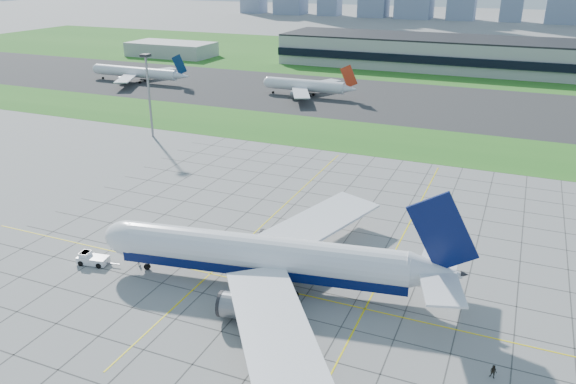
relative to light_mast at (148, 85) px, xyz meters
name	(u,v)px	position (x,y,z in m)	size (l,w,h in m)	color
ground	(267,280)	(70.00, -65.00, -16.18)	(1400.00, 1400.00, 0.00)	gray
grass_median	(390,140)	(70.00, 25.00, -16.16)	(700.00, 35.00, 0.04)	#25651C
asphalt_taxiway	(422,103)	(70.00, 80.00, -16.15)	(700.00, 75.00, 0.04)	#383838
grass_far	(459,62)	(70.00, 190.00, -16.16)	(700.00, 145.00, 0.04)	#25651C
apron_markings	(294,252)	(70.43, -53.91, -16.17)	(120.00, 130.00, 0.03)	#474744
terminal	(538,58)	(110.00, 164.87, -8.29)	(260.00, 43.00, 15.80)	#B7B7B2
service_block	(171,49)	(-90.00, 145.00, -12.18)	(50.00, 25.00, 8.00)	#B7B7B2
light_mast	(148,85)	(0.00, 0.00, 0.00)	(2.50, 2.50, 25.60)	gray
airliner	(265,257)	(70.50, -66.62, -10.75)	(62.75, 63.10, 19.85)	white
pushback_tug	(92,259)	(38.40, -72.26, -15.19)	(8.10, 3.52, 2.22)	white
crew_near	(139,260)	(46.37, -69.14, -15.35)	(0.60, 0.40, 1.66)	black
crew_far	(493,372)	(107.78, -75.88, -15.22)	(0.93, 0.72, 1.91)	black
distant_jet_0	(137,72)	(-59.51, 71.26, -11.69)	(49.68, 42.66, 14.08)	white
distant_jet_1	(307,85)	(23.72, 73.41, -11.70)	(38.56, 42.66, 14.08)	white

